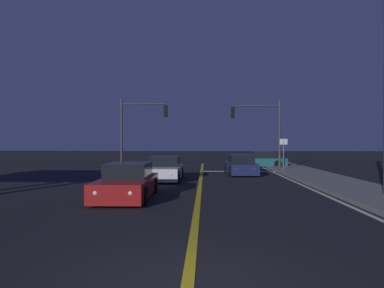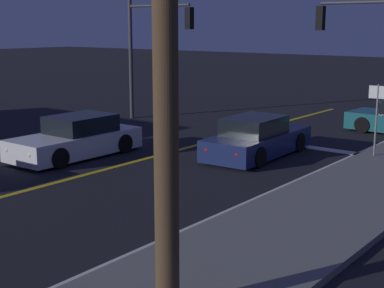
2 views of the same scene
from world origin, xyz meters
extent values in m
cube|color=slate|center=(6.96, 11.19, 0.07)|extent=(3.20, 40.30, 0.15)
cube|color=gold|center=(0.00, 11.19, 0.01)|extent=(0.20, 38.06, 0.01)
cube|color=silver|center=(5.11, 11.19, 0.01)|extent=(0.16, 38.06, 0.01)
cube|color=silver|center=(2.68, 20.89, 0.01)|extent=(5.36, 0.50, 0.01)
cube|color=silver|center=(-2.05, 14.84, 0.44)|extent=(1.84, 4.44, 0.68)
cube|color=black|center=(-2.05, 15.11, 1.04)|extent=(1.58, 2.04, 0.60)
cylinder|color=black|center=(-1.20, 13.47, 0.32)|extent=(0.22, 0.64, 0.64)
cylinder|color=black|center=(-2.91, 13.47, 0.32)|extent=(0.22, 0.64, 0.64)
cylinder|color=black|center=(-1.19, 16.21, 0.32)|extent=(0.22, 0.64, 0.64)
cylinder|color=black|center=(-2.90, 16.22, 0.32)|extent=(0.22, 0.64, 0.64)
sphere|color=#FFF4CC|center=(-1.49, 12.68, 0.52)|extent=(0.18, 0.18, 0.18)
sphere|color=#FFF4CC|center=(-2.62, 12.69, 0.52)|extent=(0.18, 0.18, 0.18)
sphere|color=red|center=(-1.48, 17.01, 0.52)|extent=(0.14, 0.14, 0.14)
sphere|color=red|center=(-2.61, 17.01, 0.52)|extent=(0.14, 0.14, 0.14)
cylinder|color=black|center=(3.74, 24.76, 0.32)|extent=(0.65, 0.25, 0.64)
cylinder|color=black|center=(3.82, 26.44, 0.32)|extent=(0.65, 0.25, 0.64)
sphere|color=#FFF4CC|center=(3.02, 25.07, 0.52)|extent=(0.18, 0.18, 0.18)
sphere|color=#FFF4CC|center=(3.08, 26.19, 0.52)|extent=(0.18, 0.18, 0.18)
cube|color=navy|center=(2.62, 18.60, 0.44)|extent=(1.93, 4.60, 0.68)
cube|color=black|center=(2.63, 18.33, 1.04)|extent=(1.58, 2.15, 0.60)
cylinder|color=black|center=(1.75, 19.97, 0.32)|extent=(0.25, 0.65, 0.64)
cylinder|color=black|center=(3.36, 20.04, 0.32)|extent=(0.25, 0.65, 0.64)
cylinder|color=black|center=(1.88, 17.17, 0.32)|extent=(0.25, 0.65, 0.64)
cylinder|color=black|center=(3.48, 17.24, 0.32)|extent=(0.25, 0.65, 0.64)
sphere|color=#FFF4CC|center=(1.99, 20.78, 0.52)|extent=(0.18, 0.18, 0.18)
sphere|color=#FFF4CC|center=(3.05, 20.83, 0.52)|extent=(0.18, 0.18, 0.18)
sphere|color=red|center=(2.18, 16.37, 0.52)|extent=(0.14, 0.14, 0.14)
sphere|color=red|center=(3.25, 16.42, 0.52)|extent=(0.14, 0.14, 0.14)
cylinder|color=#38383D|center=(4.31, 23.19, 5.04)|extent=(3.70, 0.12, 0.12)
cube|color=black|center=(2.46, 23.19, 4.49)|extent=(0.28, 0.28, 0.90)
sphere|color=red|center=(2.46, 23.19, 4.76)|extent=(0.22, 0.22, 0.22)
sphere|color=#4C2D05|center=(2.46, 23.19, 4.49)|extent=(0.22, 0.22, 0.22)
sphere|color=#0A3814|center=(2.46, 23.19, 4.22)|extent=(0.22, 0.22, 0.22)
cylinder|color=#38383D|center=(-6.16, 21.79, 2.73)|extent=(0.18, 0.18, 5.46)
cylinder|color=#38383D|center=(-4.46, 21.79, 5.06)|extent=(3.40, 0.12, 0.12)
cube|color=black|center=(-2.76, 21.79, 4.51)|extent=(0.28, 0.28, 0.90)
sphere|color=red|center=(-2.76, 21.79, 4.78)|extent=(0.22, 0.22, 0.22)
sphere|color=#4C2D05|center=(-2.76, 21.79, 4.51)|extent=(0.22, 0.22, 0.22)
sphere|color=#0A3814|center=(-2.76, 21.79, 4.24)|extent=(0.22, 0.22, 0.22)
cylinder|color=slate|center=(5.86, 20.39, 1.21)|extent=(0.06, 0.06, 2.43)
cube|color=white|center=(5.86, 20.39, 2.18)|extent=(0.56, 0.09, 0.40)
camera|label=1|loc=(0.27, -5.35, 2.16)|focal=33.41mm
camera|label=2|loc=(12.26, 2.71, 4.23)|focal=53.66mm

